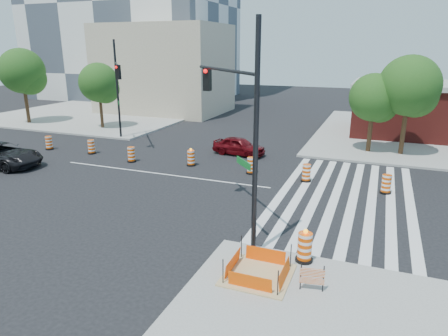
{
  "coord_description": "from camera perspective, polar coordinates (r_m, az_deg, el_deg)",
  "views": [
    {
      "loc": [
        12.27,
        -20.35,
        7.5
      ],
      "look_at": [
        4.89,
        -1.69,
        1.4
      ],
      "focal_mm": 32.0,
      "sensor_mm": 36.0,
      "label": 1
    }
  ],
  "objects": [
    {
      "name": "median_drum_5",
      "position": [
        23.57,
        11.68,
        -0.77
      ],
      "size": [
        0.6,
        0.6,
        1.02
      ],
      "color": "black",
      "rests_on": "ground"
    },
    {
      "name": "tree_north_c",
      "position": [
        30.64,
        20.63,
        9.05
      ],
      "size": [
        3.43,
        3.4,
        5.78
      ],
      "color": "#382314",
      "rests_on": "ground"
    },
    {
      "name": "median_drum_6",
      "position": [
        22.91,
        22.16,
        -2.23
      ],
      "size": [
        0.6,
        0.6,
        1.02
      ],
      "color": "black",
      "rests_on": "ground"
    },
    {
      "name": "beige_midrise",
      "position": [
        48.87,
        -8.48,
        13.8
      ],
      "size": [
        14.0,
        10.0,
        10.0
      ],
      "primitive_type": "cube",
      "color": "tan",
      "rests_on": "ground"
    },
    {
      "name": "tree_north_d",
      "position": [
        30.67,
        24.98,
        10.18
      ],
      "size": [
        4.14,
        4.14,
        7.04
      ],
      "color": "#382314",
      "rests_on": "ground"
    },
    {
      "name": "dark_suv",
      "position": [
        29.75,
        -29.16,
        1.64
      ],
      "size": [
        5.5,
        2.6,
        1.52
      ],
      "primitive_type": "imported",
      "rotation": [
        0.0,
        0.0,
        1.58
      ],
      "color": "black",
      "rests_on": "ground"
    },
    {
      "name": "lane_centerline",
      "position": [
        24.91,
        -9.07,
        -0.81
      ],
      "size": [
        14.0,
        0.12,
        0.01
      ],
      "primitive_type": "cube",
      "color": "silver",
      "rests_on": "ground"
    },
    {
      "name": "red_coupe",
      "position": [
        28.81,
        2.15,
        3.15
      ],
      "size": [
        4.01,
        2.07,
        1.31
      ],
      "primitive_type": "imported",
      "rotation": [
        0.0,
        0.0,
        1.43
      ],
      "color": "#52070C",
      "rests_on": "ground"
    },
    {
      "name": "excavation_pit",
      "position": [
        13.87,
        4.86,
        -14.8
      ],
      "size": [
        2.2,
        2.2,
        0.9
      ],
      "color": "tan",
      "rests_on": "ground"
    },
    {
      "name": "signal_pole_se",
      "position": [
        15.36,
        1.85,
        7.95
      ],
      "size": [
        4.34,
        4.77,
        8.34
      ],
      "rotation": [
        0.0,
        0.0,
        2.31
      ],
      "color": "black",
      "rests_on": "ground"
    },
    {
      "name": "signal_pole_nw",
      "position": [
        33.07,
        -14.99,
        11.8
      ],
      "size": [
        3.79,
        4.83,
        7.94
      ],
      "rotation": [
        0.0,
        0.0,
        -0.91
      ],
      "color": "black",
      "rests_on": "ground"
    },
    {
      "name": "median_drum_0",
      "position": [
        33.16,
        -23.72,
        3.25
      ],
      "size": [
        0.6,
        0.6,
        1.02
      ],
      "color": "black",
      "rests_on": "ground"
    },
    {
      "name": "ground",
      "position": [
        24.91,
        -9.07,
        -0.83
      ],
      "size": [
        120.0,
        120.0,
        0.0
      ],
      "primitive_type": "plane",
      "color": "black",
      "rests_on": "ground"
    },
    {
      "name": "pit_drum",
      "position": [
        14.71,
        11.45,
        -11.13
      ],
      "size": [
        0.63,
        0.63,
        1.25
      ],
      "color": "black",
      "rests_on": "ground"
    },
    {
      "name": "median_drum_4",
      "position": [
        24.57,
        3.89,
        0.27
      ],
      "size": [
        0.6,
        0.6,
        1.02
      ],
      "color": "black",
      "rests_on": "ground"
    },
    {
      "name": "crosswalk_east",
      "position": [
        21.72,
        16.79,
        -4.02
      ],
      "size": [
        6.75,
        13.5,
        0.01
      ],
      "color": "silver",
      "rests_on": "ground"
    },
    {
      "name": "tree_north_b",
      "position": [
        39.42,
        -17.36,
        11.26
      ],
      "size": [
        3.62,
        3.62,
        6.15
      ],
      "color": "#382314",
      "rests_on": "ground"
    },
    {
      "name": "median_drum_1",
      "position": [
        30.72,
        -18.42,
        2.82
      ],
      "size": [
        0.6,
        0.6,
        1.02
      ],
      "color": "black",
      "rests_on": "ground"
    },
    {
      "name": "median_drum_2",
      "position": [
        27.77,
        -13.1,
        1.82
      ],
      "size": [
        0.6,
        0.6,
        1.02
      ],
      "color": "black",
      "rests_on": "ground"
    },
    {
      "name": "barricade",
      "position": [
        13.16,
        12.47,
        -14.89
      ],
      "size": [
        0.77,
        0.18,
        0.91
      ],
      "rotation": [
        0.0,
        0.0,
        0.19
      ],
      "color": "#E04B04",
      "rests_on": "ground"
    },
    {
      "name": "median_drum_3",
      "position": [
        26.27,
        -4.73,
        1.37
      ],
      "size": [
        0.6,
        0.6,
        1.18
      ],
      "color": "black",
      "rests_on": "ground"
    },
    {
      "name": "sidewalk_nw",
      "position": [
        49.41,
        -16.67,
        7.57
      ],
      "size": [
        22.0,
        22.0,
        0.15
      ],
      "primitive_type": "cube",
      "color": "gray",
      "rests_on": "ground"
    },
    {
      "name": "tree_north_a",
      "position": [
        44.82,
        -26.78,
        11.95
      ],
      "size": [
        4.37,
        4.37,
        7.43
      ],
      "color": "#382314",
      "rests_on": "ground"
    }
  ]
}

